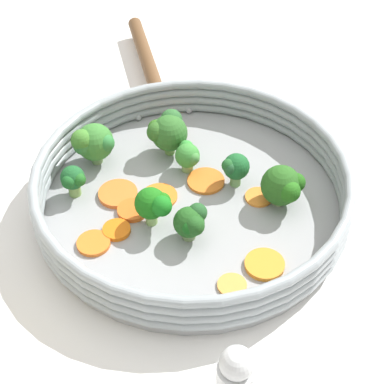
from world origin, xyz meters
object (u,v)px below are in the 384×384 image
skillet (192,205)px  carrot_slice_5 (117,230)px  broccoli_floret_5 (235,167)px  broccoli_floret_7 (93,143)px  broccoli_floret_6 (167,131)px  carrot_slice_2 (94,243)px  carrot_slice_1 (118,194)px  broccoli_floret_0 (191,222)px  salt_shaker (235,383)px  carrot_slice_6 (132,210)px  carrot_slice_4 (206,181)px  broccoli_floret_4 (73,180)px  carrot_slice_9 (265,264)px  carrot_slice_8 (159,196)px  carrot_slice_0 (259,197)px  broccoli_floret_3 (153,204)px  broccoli_floret_2 (188,155)px  carrot_slice_3 (171,133)px  broccoli_floret_1 (283,186)px  carrot_slice_7 (232,285)px

skillet → carrot_slice_5: carrot_slice_5 is taller
broccoli_floret_5 → broccoli_floret_7: (-0.16, -0.07, 0.01)m
broccoli_floret_5 → broccoli_floret_6: broccoli_floret_6 is taller
carrot_slice_2 → broccoli_floret_6: (-0.03, 0.17, 0.03)m
carrot_slice_1 → broccoli_floret_0: size_ratio=1.12×
broccoli_floret_0 → salt_shaker: salt_shaker is taller
skillet → carrot_slice_6: carrot_slice_6 is taller
broccoli_floret_6 → salt_shaker: 0.35m
skillet → carrot_slice_4: 0.04m
carrot_slice_5 → broccoli_floret_4: 0.08m
broccoli_floret_0 → carrot_slice_2: bearing=-138.3°
carrot_slice_1 → carrot_slice_9: bearing=3.1°
carrot_slice_1 → broccoli_floret_7: 0.07m
carrot_slice_5 → broccoli_floret_4: broccoli_floret_4 is taller
skillet → carrot_slice_1: (-0.08, -0.04, 0.01)m
broccoli_floret_4 → carrot_slice_1: bearing=35.3°
carrot_slice_8 → carrot_slice_9: carrot_slice_9 is taller
carrot_slice_1 → salt_shaker: size_ratio=0.51×
carrot_slice_2 → broccoli_floret_4: broccoli_floret_4 is taller
carrot_slice_0 → broccoli_floret_3: 0.13m
broccoli_floret_5 → broccoli_floret_6: 0.10m
carrot_slice_5 → carrot_slice_0: bearing=54.4°
broccoli_floret_2 → broccoli_floret_4: size_ratio=0.95×
carrot_slice_9 → carrot_slice_8: bearing=174.1°
carrot_slice_8 → broccoli_floret_4: bearing=-145.9°
carrot_slice_5 → broccoli_floret_5: (0.06, 0.14, 0.03)m
carrot_slice_8 → broccoli_floret_2: 0.06m
carrot_slice_1 → carrot_slice_2: same height
skillet → broccoli_floret_5: bearing=65.4°
carrot_slice_9 → broccoli_floret_6: size_ratio=0.79×
carrot_slice_5 → carrot_slice_8: bearing=86.5°
broccoli_floret_5 → carrot_slice_1: bearing=-136.1°
carrot_slice_3 → carrot_slice_6: same height
broccoli_floret_0 → broccoli_floret_7: size_ratio=0.75×
carrot_slice_9 → broccoli_floret_2: (-0.16, 0.08, 0.02)m
broccoli_floret_7 → skillet: bearing=7.0°
broccoli_floret_3 → carrot_slice_3: bearing=120.8°
carrot_slice_4 → broccoli_floret_1: (0.09, 0.02, 0.03)m
broccoli_floret_6 → salt_shaker: salt_shaker is taller
carrot_slice_5 → carrot_slice_6: bearing=98.9°
broccoli_floret_3 → broccoli_floret_7: (-0.13, 0.04, 0.00)m
carrot_slice_3 → broccoli_floret_1: bearing=-8.2°
carrot_slice_0 → broccoli_floret_2: bearing=-174.9°
carrot_slice_4 → broccoli_floret_4: 0.16m
broccoli_floret_5 → carrot_slice_7: bearing=-57.2°
broccoli_floret_0 → broccoli_floret_3: broccoli_floret_3 is taller
broccoli_floret_1 → broccoli_floret_2: bearing=-172.4°
carrot_slice_0 → broccoli_floret_7: broccoli_floret_7 is taller
carrot_slice_7 → broccoli_floret_0: 0.08m
carrot_slice_7 → broccoli_floret_0: broccoli_floret_0 is taller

